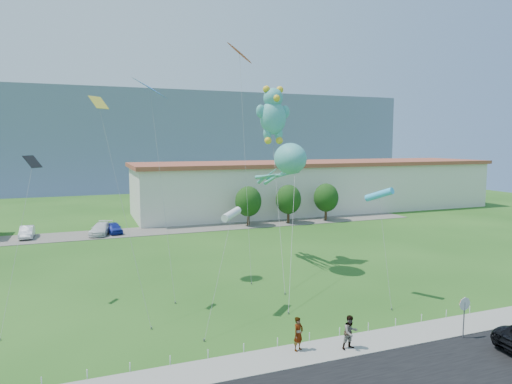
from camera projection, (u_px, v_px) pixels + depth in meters
ground at (284, 335)px, 27.07m from camera, size 160.00×160.00×0.00m
sidewalk at (305, 354)px, 24.51m from camera, size 80.00×2.50×0.10m
parking_strip at (174, 229)px, 59.59m from camera, size 70.00×6.00×0.06m
hill_ridge at (120, 139)px, 137.23m from camera, size 160.00×50.00×25.00m
warehouse at (317, 186)px, 76.69m from camera, size 61.00×15.00×8.20m
stop_sign at (464, 308)px, 26.31m from camera, size 0.80×0.07×2.50m
rope_fence at (294, 339)px, 25.84m from camera, size 26.05×0.05×0.50m
tree_near at (248, 201)px, 61.83m from camera, size 3.60×3.60×5.47m
tree_mid at (288, 199)px, 63.95m from camera, size 3.60×3.60×5.47m
tree_far at (326, 198)px, 66.06m from camera, size 3.60×3.60×5.47m
pedestrian_left at (298, 334)px, 24.74m from camera, size 0.80×0.69×1.86m
pedestrian_right at (350, 332)px, 24.92m from camera, size 0.95×0.77×1.87m
parked_car_silver at (27, 232)px, 54.20m from camera, size 1.50×4.22×1.39m
parked_car_white at (101, 229)px, 56.16m from camera, size 3.38×5.28×1.42m
parked_car_blue at (114, 228)px, 56.98m from camera, size 2.10×4.08×1.33m
octopus_kite at (285, 166)px, 40.18m from camera, size 5.64×15.10×11.32m
teddy_bear_kite at (273, 113)px, 41.68m from camera, size 4.35×9.82×16.49m
small_kite_yellow at (105, 129)px, 29.54m from camera, size 3.11×5.32×14.40m
small_kite_cyan at (379, 195)px, 32.87m from camera, size 0.94×3.83×8.06m
small_kite_orange at (240, 58)px, 41.97m from camera, size 2.58×8.23×20.30m
small_kite_blue at (151, 92)px, 35.94m from camera, size 1.80×6.79×16.34m
small_kite_black at (29, 179)px, 30.80m from camera, size 2.34×6.72×10.48m
small_kite_white at (231, 215)px, 30.04m from camera, size 3.23×5.07×7.09m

